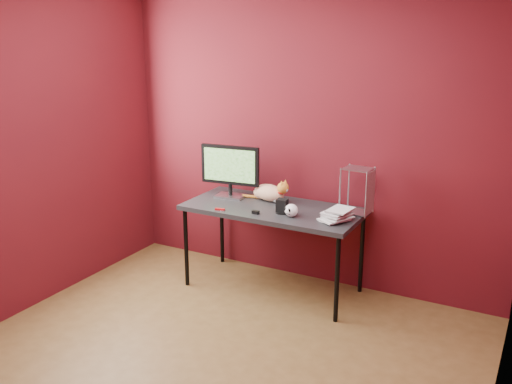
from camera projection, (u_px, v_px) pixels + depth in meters
The scene contains 11 objects.
room at pixel (194, 161), 3.40m from camera, with size 3.52×3.52×2.61m.
desk at pixel (273, 213), 4.84m from camera, with size 1.50×0.70×0.75m.
monitor at pixel (230, 169), 5.04m from camera, with size 0.54×0.20×0.47m.
cat at pixel (270, 193), 4.98m from camera, with size 0.46×0.24×0.22m.
skull_mug at pixel (291, 210), 4.56m from camera, with size 0.11×0.12×0.10m.
speaker at pixel (282, 207), 4.65m from camera, with size 0.10×0.10×0.12m.
book_stack at pixel (332, 149), 4.39m from camera, with size 0.26×0.28×1.12m.
wire_rack at pixel (357, 190), 4.62m from camera, with size 0.23×0.19×0.38m.
pocket_knife at pixel (220, 209), 4.74m from camera, with size 0.08×0.02×0.02m, color #A00C10.
black_gadget at pixel (256, 212), 4.64m from camera, with size 0.06×0.03×0.03m, color black.
washer at pixel (222, 210), 4.73m from camera, with size 0.04×0.04×0.00m, color #A7A7AB.
Camera 1 is at (1.89, -2.76, 2.21)m, focal length 40.00 mm.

